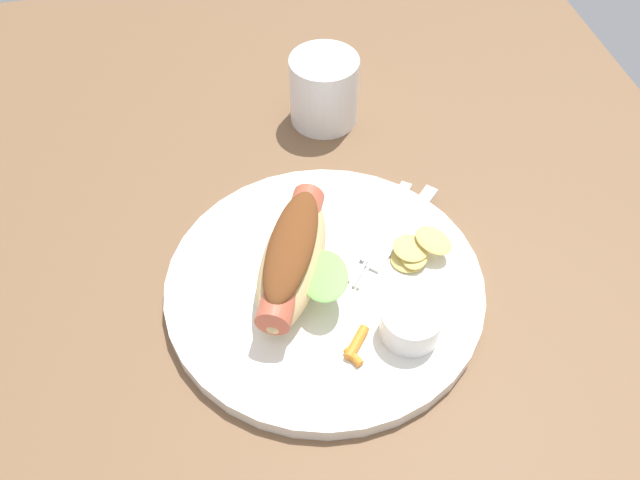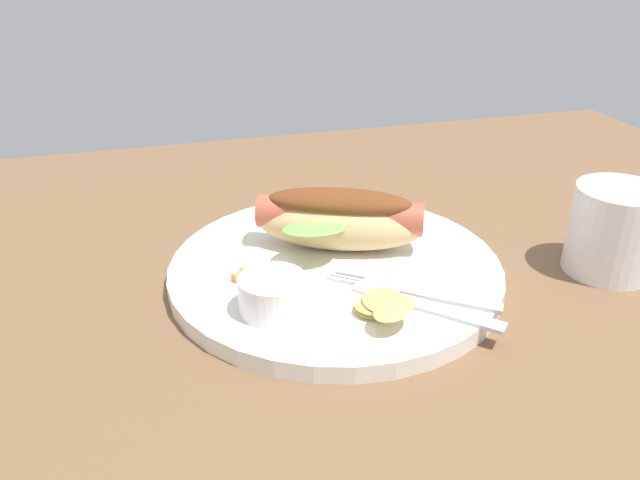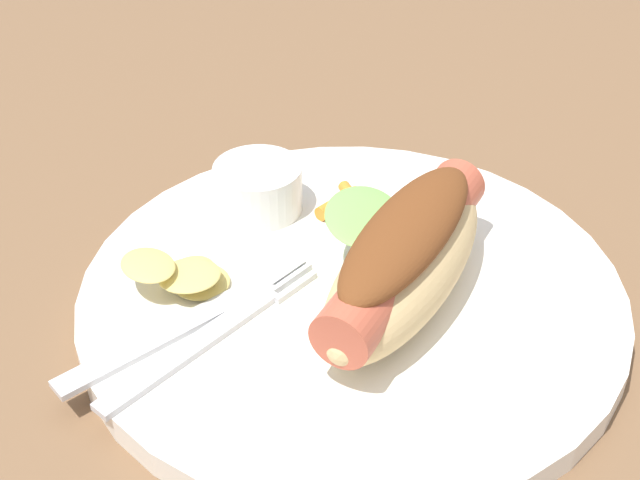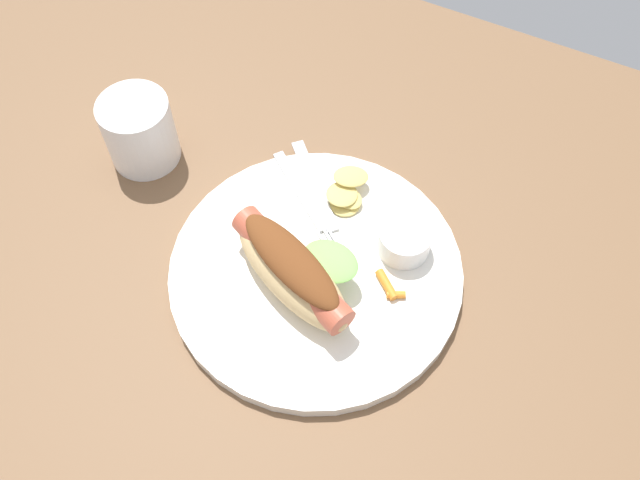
{
  "view_description": "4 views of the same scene",
  "coord_description": "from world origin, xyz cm",
  "px_view_note": "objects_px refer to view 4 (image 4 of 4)",
  "views": [
    {
      "loc": [
        39.73,
        -10.27,
        56.01
      ],
      "look_at": [
        -0.68,
        -1.42,
        6.37
      ],
      "focal_mm": 39.13,
      "sensor_mm": 36.0,
      "label": 1
    },
    {
      "loc": [
        15.83,
        47.94,
        30.46
      ],
      "look_at": [
        2.49,
        -0.13,
        4.76
      ],
      "focal_mm": 35.38,
      "sensor_mm": 36.0,
      "label": 2
    },
    {
      "loc": [
        -38.29,
        -2.68,
        33.72
      ],
      "look_at": [
        0.83,
        0.57,
        4.59
      ],
      "focal_mm": 49.81,
      "sensor_mm": 36.0,
      "label": 3
    },
    {
      "loc": [
        17.5,
        -33.61,
        65.33
      ],
      "look_at": [
        0.36,
        0.37,
        4.53
      ],
      "focal_mm": 39.17,
      "sensor_mm": 36.0,
      "label": 4
    }
  ],
  "objects_px": {
    "chips_pile": "(345,193)",
    "carrot_garnish": "(389,287)",
    "plate": "(316,272)",
    "hot_dog": "(292,269)",
    "drinking_cup": "(140,131)",
    "fork": "(305,199)",
    "knife": "(314,185)",
    "sauce_ramekin": "(404,241)"
  },
  "relations": [
    {
      "from": "chips_pile",
      "to": "carrot_garnish",
      "type": "bearing_deg",
      "value": -42.78
    },
    {
      "from": "sauce_ramekin",
      "to": "fork",
      "type": "distance_m",
      "value": 0.12
    },
    {
      "from": "plate",
      "to": "drinking_cup",
      "type": "bearing_deg",
      "value": 167.57
    },
    {
      "from": "knife",
      "to": "fork",
      "type": "bearing_deg",
      "value": -46.65
    },
    {
      "from": "fork",
      "to": "carrot_garnish",
      "type": "distance_m",
      "value": 0.14
    },
    {
      "from": "hot_dog",
      "to": "chips_pile",
      "type": "distance_m",
      "value": 0.13
    },
    {
      "from": "carrot_garnish",
      "to": "plate",
      "type": "bearing_deg",
      "value": -171.92
    },
    {
      "from": "fork",
      "to": "chips_pile",
      "type": "bearing_deg",
      "value": 67.11
    },
    {
      "from": "sauce_ramekin",
      "to": "carrot_garnish",
      "type": "height_order",
      "value": "sauce_ramekin"
    },
    {
      "from": "plate",
      "to": "sauce_ramekin",
      "type": "distance_m",
      "value": 0.1
    },
    {
      "from": "knife",
      "to": "chips_pile",
      "type": "height_order",
      "value": "chips_pile"
    },
    {
      "from": "sauce_ramekin",
      "to": "fork",
      "type": "xyz_separation_m",
      "value": [
        -0.12,
        0.01,
        -0.01
      ]
    },
    {
      "from": "knife",
      "to": "plate",
      "type": "bearing_deg",
      "value": -17.37
    },
    {
      "from": "plate",
      "to": "sauce_ramekin",
      "type": "xyz_separation_m",
      "value": [
        0.07,
        0.06,
        0.02
      ]
    },
    {
      "from": "knife",
      "to": "drinking_cup",
      "type": "distance_m",
      "value": 0.21
    },
    {
      "from": "sauce_ramekin",
      "to": "knife",
      "type": "height_order",
      "value": "sauce_ramekin"
    },
    {
      "from": "hot_dog",
      "to": "carrot_garnish",
      "type": "xyz_separation_m",
      "value": [
        0.09,
        0.04,
        -0.03
      ]
    },
    {
      "from": "knife",
      "to": "chips_pile",
      "type": "xyz_separation_m",
      "value": [
        0.04,
        0.0,
        0.01
      ]
    },
    {
      "from": "knife",
      "to": "carrot_garnish",
      "type": "distance_m",
      "value": 0.15
    },
    {
      "from": "sauce_ramekin",
      "to": "knife",
      "type": "xyz_separation_m",
      "value": [
        -0.12,
        0.03,
        -0.01
      ]
    },
    {
      "from": "sauce_ramekin",
      "to": "knife",
      "type": "distance_m",
      "value": 0.13
    },
    {
      "from": "carrot_garnish",
      "to": "drinking_cup",
      "type": "distance_m",
      "value": 0.34
    },
    {
      "from": "chips_pile",
      "to": "carrot_garnish",
      "type": "height_order",
      "value": "chips_pile"
    },
    {
      "from": "hot_dog",
      "to": "sauce_ramekin",
      "type": "distance_m",
      "value": 0.13
    },
    {
      "from": "plate",
      "to": "hot_dog",
      "type": "height_order",
      "value": "hot_dog"
    },
    {
      "from": "knife",
      "to": "drinking_cup",
      "type": "bearing_deg",
      "value": -124.57
    },
    {
      "from": "fork",
      "to": "chips_pile",
      "type": "relative_size",
      "value": 1.75
    },
    {
      "from": "plate",
      "to": "chips_pile",
      "type": "distance_m",
      "value": 0.1
    },
    {
      "from": "fork",
      "to": "chips_pile",
      "type": "xyz_separation_m",
      "value": [
        0.04,
        0.02,
        0.01
      ]
    },
    {
      "from": "sauce_ramekin",
      "to": "fork",
      "type": "relative_size",
      "value": 0.43
    },
    {
      "from": "fork",
      "to": "drinking_cup",
      "type": "distance_m",
      "value": 0.21
    },
    {
      "from": "plate",
      "to": "knife",
      "type": "distance_m",
      "value": 0.11
    },
    {
      "from": "hot_dog",
      "to": "knife",
      "type": "bearing_deg",
      "value": 130.71
    },
    {
      "from": "chips_pile",
      "to": "drinking_cup",
      "type": "height_order",
      "value": "drinking_cup"
    },
    {
      "from": "plate",
      "to": "fork",
      "type": "distance_m",
      "value": 0.09
    },
    {
      "from": "fork",
      "to": "knife",
      "type": "bearing_deg",
      "value": 125.14
    },
    {
      "from": "sauce_ramekin",
      "to": "chips_pile",
      "type": "relative_size",
      "value": 0.75
    },
    {
      "from": "hot_dog",
      "to": "plate",
      "type": "bearing_deg",
      "value": 90.73
    },
    {
      "from": "hot_dog",
      "to": "sauce_ramekin",
      "type": "bearing_deg",
      "value": 70.89
    },
    {
      "from": "sauce_ramekin",
      "to": "hot_dog",
      "type": "bearing_deg",
      "value": -132.66
    },
    {
      "from": "drinking_cup",
      "to": "plate",
      "type": "bearing_deg",
      "value": -12.43
    },
    {
      "from": "plate",
      "to": "hot_dog",
      "type": "relative_size",
      "value": 1.81
    }
  ]
}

